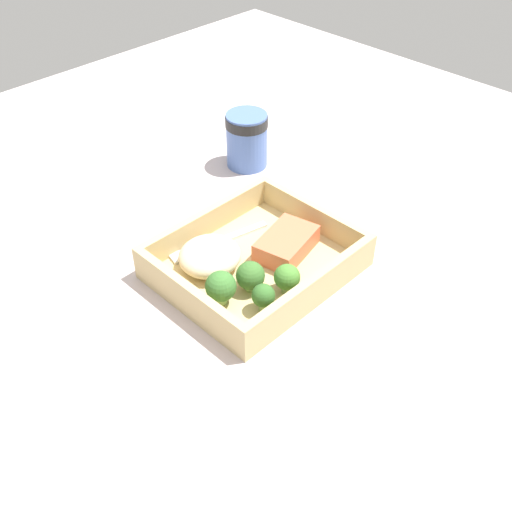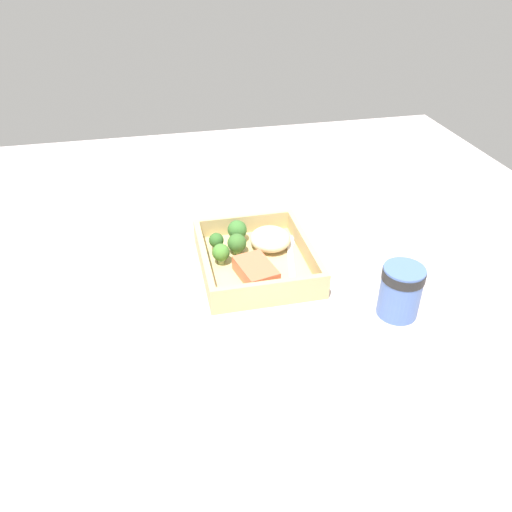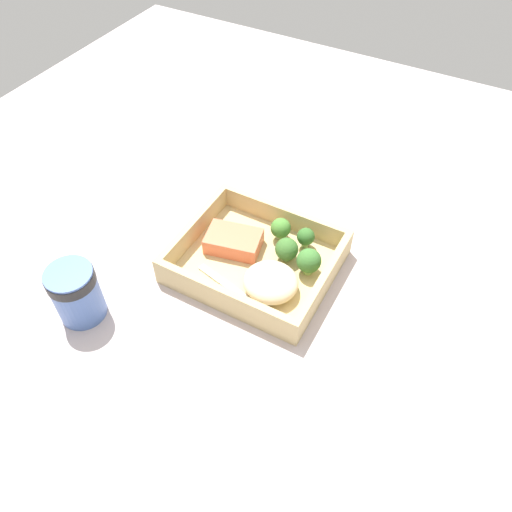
# 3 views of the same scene
# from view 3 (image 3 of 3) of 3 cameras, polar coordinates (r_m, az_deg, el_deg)

# --- Properties ---
(ground_plane) EXTENTS (1.60, 1.60, 0.02)m
(ground_plane) POSITION_cam_3_polar(r_m,az_deg,el_deg) (0.86, 0.00, -1.64)
(ground_plane) COLOR #BDAEAE
(takeout_tray) EXTENTS (0.26, 0.22, 0.01)m
(takeout_tray) POSITION_cam_3_polar(r_m,az_deg,el_deg) (0.84, 0.00, -0.95)
(takeout_tray) COLOR tan
(takeout_tray) RESTS_ON ground_plane
(tray_rim) EXTENTS (0.26, 0.22, 0.04)m
(tray_rim) POSITION_cam_3_polar(r_m,az_deg,el_deg) (0.83, 0.00, 0.24)
(tray_rim) COLOR tan
(tray_rim) RESTS_ON takeout_tray
(salmon_fillet) EXTENTS (0.10, 0.08, 0.03)m
(salmon_fillet) POSITION_cam_3_polar(r_m,az_deg,el_deg) (0.85, -2.57, 1.70)
(salmon_fillet) COLOR #E06A47
(salmon_fillet) RESTS_ON takeout_tray
(mashed_potatoes) EXTENTS (0.09, 0.08, 0.04)m
(mashed_potatoes) POSITION_cam_3_polar(r_m,az_deg,el_deg) (0.79, 1.69, -3.01)
(mashed_potatoes) COLOR beige
(mashed_potatoes) RESTS_ON takeout_tray
(broccoli_floret_1) EXTENTS (0.04, 0.04, 0.05)m
(broccoli_floret_1) POSITION_cam_3_polar(r_m,az_deg,el_deg) (0.81, 6.06, -0.59)
(broccoli_floret_1) COLOR #87AF5D
(broccoli_floret_1) RESTS_ON takeout_tray
(broccoli_floret_2) EXTENTS (0.04, 0.04, 0.04)m
(broccoli_floret_2) POSITION_cam_3_polar(r_m,az_deg,el_deg) (0.83, 3.52, 0.75)
(broccoli_floret_2) COLOR #759957
(broccoli_floret_2) RESTS_ON takeout_tray
(broccoli_floret_3) EXTENTS (0.04, 0.04, 0.04)m
(broccoli_floret_3) POSITION_cam_3_polar(r_m,az_deg,el_deg) (0.86, 2.84, 3.16)
(broccoli_floret_3) COLOR #82A165
(broccoli_floret_3) RESTS_ON takeout_tray
(broccoli_floret_4) EXTENTS (0.03, 0.03, 0.04)m
(broccoli_floret_4) POSITION_cam_3_polar(r_m,az_deg,el_deg) (0.85, 5.71, 2.16)
(broccoli_floret_4) COLOR #7C9A59
(broccoli_floret_4) RESTS_ON takeout_tray
(fork) EXTENTS (0.16, 0.05, 0.00)m
(fork) POSITION_cam_3_polar(r_m,az_deg,el_deg) (0.79, -1.78, -4.48)
(fork) COLOR silver
(fork) RESTS_ON takeout_tray
(paper_cup) EXTENTS (0.07, 0.07, 0.10)m
(paper_cup) POSITION_cam_3_polar(r_m,az_deg,el_deg) (0.80, -19.95, -3.81)
(paper_cup) COLOR #4D6DB3
(paper_cup) RESTS_ON ground_plane
(receipt_slip) EXTENTS (0.11, 0.13, 0.00)m
(receipt_slip) POSITION_cam_3_polar(r_m,az_deg,el_deg) (0.94, -11.58, 4.01)
(receipt_slip) COLOR white
(receipt_slip) RESTS_ON ground_plane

